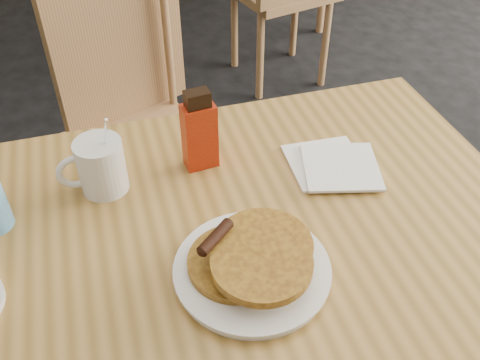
# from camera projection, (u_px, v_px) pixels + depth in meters

# --- Properties ---
(main_table) EXTENTS (1.27, 0.91, 0.75)m
(main_table) POSITION_uv_depth(u_px,v_px,m) (217.00, 251.00, 0.96)
(main_table) COLOR #A5793A
(main_table) RESTS_ON floor
(chair_main_far) EXTENTS (0.53, 0.53, 0.93)m
(chair_main_far) POSITION_uv_depth(u_px,v_px,m) (132.00, 105.00, 1.61)
(chair_main_far) COLOR #A1714B
(chair_main_far) RESTS_ON floor
(pancake_plate) EXTENTS (0.26, 0.26, 0.08)m
(pancake_plate) POSITION_uv_depth(u_px,v_px,m) (252.00, 264.00, 0.86)
(pancake_plate) COLOR silver
(pancake_plate) RESTS_ON main_table
(coffee_mug) EXTENTS (0.13, 0.09, 0.17)m
(coffee_mug) POSITION_uv_depth(u_px,v_px,m) (100.00, 166.00, 0.99)
(coffee_mug) COLOR silver
(coffee_mug) RESTS_ON main_table
(syrup_bottle) EXTENTS (0.06, 0.04, 0.17)m
(syrup_bottle) POSITION_uv_depth(u_px,v_px,m) (199.00, 132.00, 1.03)
(syrup_bottle) COLOR maroon
(syrup_bottle) RESTS_ON main_table
(napkin_stack) EXTENTS (0.20, 0.20, 0.01)m
(napkin_stack) POSITION_uv_depth(u_px,v_px,m) (333.00, 165.00, 1.07)
(napkin_stack) COLOR white
(napkin_stack) RESTS_ON main_table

